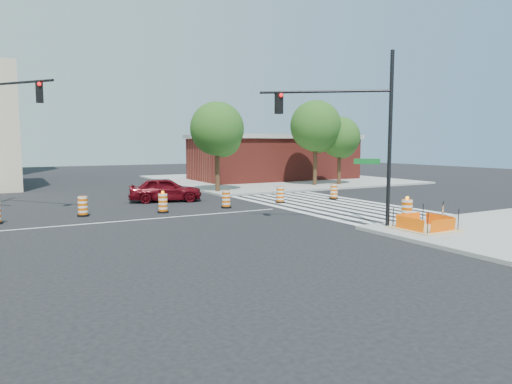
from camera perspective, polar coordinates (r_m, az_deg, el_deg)
ground at (r=23.10m, az=-13.04°, el=-3.30°), size 120.00×120.00×0.00m
sidewalk_ne at (r=46.85m, az=2.24°, el=1.59°), size 22.00×22.00×0.15m
crosswalk_east at (r=28.10m, az=8.97°, el=-1.57°), size 6.75×13.50×0.01m
lane_centerline at (r=23.10m, az=-13.04°, el=-3.28°), size 14.00×0.12×0.01m
excavation_pit at (r=20.27m, az=20.35°, el=-4.17°), size 2.20×2.20×0.90m
brick_storefront at (r=46.73m, az=2.25°, el=4.34°), size 16.50×8.50×4.60m
red_coupe at (r=29.77m, az=-11.27°, el=0.32°), size 4.91×2.95×1.56m
signal_pole_se at (r=20.13m, az=12.04°, el=8.42°), size 4.61×3.42×7.43m
pit_drum at (r=21.76m, az=18.33°, el=-2.31°), size 0.60×0.60×1.18m
barricade at (r=21.84m, az=22.33°, el=-2.29°), size 0.69×0.54×0.99m
tree_north_c at (r=34.26m, az=-4.84°, el=7.49°), size 4.02×4.01×6.81m
tree_north_d at (r=39.82m, az=7.48°, el=7.83°), size 4.36×4.36×7.42m
tree_north_e at (r=40.97m, az=10.44°, el=6.47°), size 3.59×3.57×6.08m
median_drum_2 at (r=24.89m, az=-20.83°, el=-1.76°), size 0.60×0.60×1.02m
median_drum_3 at (r=24.98m, az=-11.56°, el=-1.44°), size 0.60×0.60×1.18m
median_drum_4 at (r=26.37m, az=-3.74°, el=-0.96°), size 0.60×0.60×1.02m
median_drum_5 at (r=28.54m, az=3.04°, el=-0.43°), size 0.60×0.60×1.02m
median_drum_6 at (r=30.91m, az=9.72°, el=-0.01°), size 0.60×0.60×1.02m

